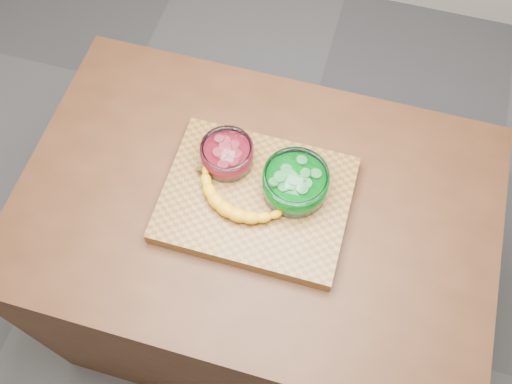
# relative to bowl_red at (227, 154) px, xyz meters

# --- Properties ---
(ground) EXTENTS (3.50, 3.50, 0.00)m
(ground) POSITION_rel_bowl_red_xyz_m (0.10, -0.08, -0.97)
(ground) COLOR #5A5A5E
(ground) RESTS_ON ground
(counter) EXTENTS (1.20, 0.80, 0.90)m
(counter) POSITION_rel_bowl_red_xyz_m (0.10, -0.08, -0.52)
(counter) COLOR #472715
(counter) RESTS_ON ground
(cutting_board) EXTENTS (0.45, 0.35, 0.04)m
(cutting_board) POSITION_rel_bowl_red_xyz_m (0.10, -0.08, -0.05)
(cutting_board) COLOR brown
(cutting_board) RESTS_ON counter
(bowl_red) EXTENTS (0.13, 0.13, 0.06)m
(bowl_red) POSITION_rel_bowl_red_xyz_m (0.00, 0.00, 0.00)
(bowl_red) COLOR white
(bowl_red) RESTS_ON cutting_board
(bowl_green) EXTENTS (0.16, 0.16, 0.07)m
(bowl_green) POSITION_rel_bowl_red_xyz_m (0.18, -0.04, 0.01)
(bowl_green) COLOR white
(bowl_green) RESTS_ON cutting_board
(banana) EXTENTS (0.26, 0.16, 0.04)m
(banana) POSITION_rel_bowl_red_xyz_m (0.06, -0.10, -0.01)
(banana) COLOR orange
(banana) RESTS_ON cutting_board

